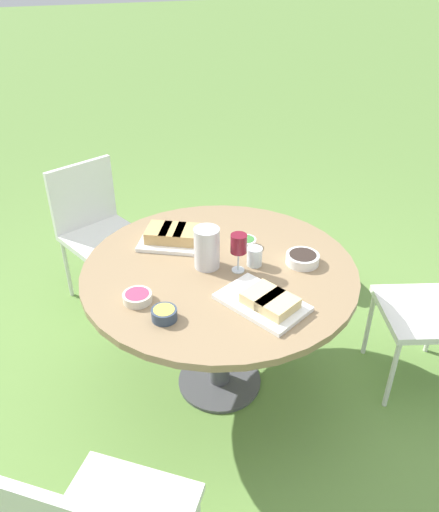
{
  "coord_description": "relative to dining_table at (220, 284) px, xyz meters",
  "views": [
    {
      "loc": [
        -1.82,
        0.66,
        2.03
      ],
      "look_at": [
        0.0,
        0.0,
        0.81
      ],
      "focal_mm": 35.0,
      "sensor_mm": 36.0,
      "label": 1
    }
  ],
  "objects": [
    {
      "name": "chair_near_right",
      "position": [
        1.06,
        0.46,
        -0.13
      ],
      "size": [
        0.56,
        0.57,
        0.89
      ],
      "color": "silver",
      "rests_on": "ground_plane"
    },
    {
      "name": "dining_table",
      "position": [
        0.0,
        0.0,
        0.0
      ],
      "size": [
        1.28,
        1.28,
        0.75
      ],
      "color": "#4C4C51",
      "rests_on": "ground_plane"
    },
    {
      "name": "water_pitcher",
      "position": [
        0.03,
        0.05,
        0.2
      ],
      "size": [
        0.13,
        0.12,
        0.2
      ],
      "color": "silver",
      "rests_on": "dining_table"
    },
    {
      "name": "platter_bread_main",
      "position": [
        -0.35,
        -0.08,
        0.13
      ],
      "size": [
        0.43,
        0.37,
        0.07
      ],
      "color": "white",
      "rests_on": "dining_table"
    },
    {
      "name": "bowl_fries",
      "position": [
        -0.28,
        0.34,
        0.13
      ],
      "size": [
        0.1,
        0.1,
        0.05
      ],
      "color": "#334256",
      "rests_on": "dining_table"
    },
    {
      "name": "handbag",
      "position": [
        0.63,
        -1.01,
        -0.52
      ],
      "size": [
        0.3,
        0.14,
        0.37
      ],
      "color": "#232328",
      "rests_on": "ground_plane"
    },
    {
      "name": "cup_water_near",
      "position": [
        -0.04,
        -0.16,
        0.14
      ],
      "size": [
        0.07,
        0.07,
        0.09
      ],
      "color": "silver",
      "rests_on": "dining_table"
    },
    {
      "name": "bowl_dip_red",
      "position": [
        -0.13,
        0.41,
        0.12
      ],
      "size": [
        0.12,
        0.12,
        0.04
      ],
      "color": "beige",
      "rests_on": "dining_table"
    },
    {
      "name": "bowl_olives",
      "position": [
        -0.1,
        -0.38,
        0.13
      ],
      "size": [
        0.16,
        0.16,
        0.05
      ],
      "color": "white",
      "rests_on": "dining_table"
    },
    {
      "name": "ground_plane",
      "position": [
        0.0,
        0.0,
        -0.65
      ],
      "size": [
        40.0,
        40.0,
        0.0
      ],
      "primitive_type": "plane",
      "color": "#668E42"
    },
    {
      "name": "wine_glass",
      "position": [
        -0.06,
        -0.07,
        0.24
      ],
      "size": [
        0.07,
        0.07,
        0.19
      ],
      "color": "silver",
      "rests_on": "dining_table"
    },
    {
      "name": "bowl_salad",
      "position": [
        0.13,
        -0.19,
        0.12
      ],
      "size": [
        0.1,
        0.1,
        0.04
      ],
      "color": "white",
      "rests_on": "dining_table"
    },
    {
      "name": "platter_charcuterie",
      "position": [
        0.29,
        0.14,
        0.13
      ],
      "size": [
        0.37,
        0.4,
        0.08
      ],
      "color": "white",
      "rests_on": "dining_table"
    }
  ]
}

